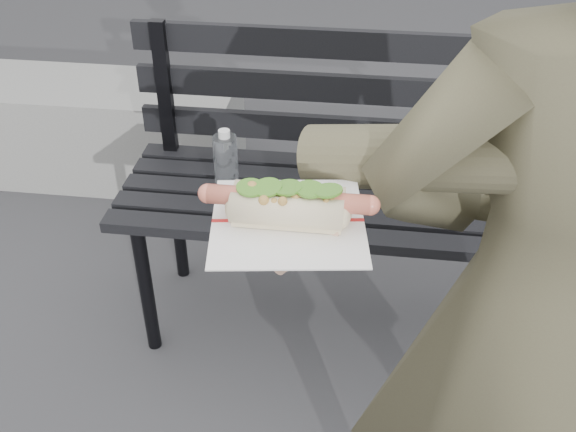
{
  "coord_description": "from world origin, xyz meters",
  "views": [
    {
      "loc": [
        0.02,
        -0.78,
        1.5
      ],
      "look_at": [
        -0.07,
        -0.1,
        1.02
      ],
      "focal_mm": 42.0,
      "sensor_mm": 36.0,
      "label": 1
    }
  ],
  "objects": [
    {
      "name": "park_bench",
      "position": [
        0.09,
        0.84,
        0.52
      ],
      "size": [
        1.5,
        0.44,
        0.88
      ],
      "color": "black",
      "rests_on": "ground"
    },
    {
      "name": "concrete_block",
      "position": [
        -1.1,
        1.55,
        0.2
      ],
      "size": [
        1.2,
        0.4,
        0.4
      ],
      "primitive_type": "cube",
      "color": "slate",
      "rests_on": "ground"
    },
    {
      "name": "person",
      "position": [
        0.3,
        0.01,
        0.79
      ],
      "size": [
        0.61,
        0.44,
        1.57
      ],
      "primitive_type": "imported",
      "rotation": [
        0.0,
        0.0,
        3.26
      ],
      "color": "#4B4632",
      "rests_on": "ground"
    },
    {
      "name": "held_hotdog",
      "position": [
        0.12,
        -0.03,
        1.05
      ],
      "size": [
        0.61,
        0.32,
        0.2
      ],
      "color": "#4B4632"
    },
    {
      "name": "fallen_leaves",
      "position": [
        0.37,
        0.46,
        0.0
      ],
      "size": [
        4.64,
        3.23,
        0.0
      ],
      "color": "brown",
      "rests_on": "ground"
    }
  ]
}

